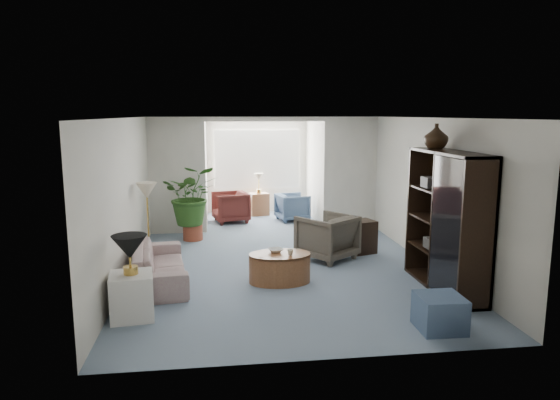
{
  "coord_description": "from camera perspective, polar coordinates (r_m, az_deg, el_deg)",
  "views": [
    {
      "loc": [
        -1.11,
        -7.85,
        2.57
      ],
      "look_at": [
        0.0,
        0.6,
        1.1
      ],
      "focal_mm": 32.3,
      "sensor_mm": 36.0,
      "label": 1
    }
  ],
  "objects": [
    {
      "name": "coffee_cup",
      "position": [
        7.66,
        1.18,
        -5.95
      ],
      "size": [
        0.11,
        0.11,
        0.09
      ],
      "primitive_type": "imported",
      "rotation": [
        0.0,
        0.0,
        0.22
      ],
      "color": "beige",
      "rests_on": "coffee_table"
    },
    {
      "name": "shelf_clutter",
      "position": [
        7.65,
        18.12,
        -0.99
      ],
      "size": [
        0.3,
        1.13,
        1.06
      ],
      "color": "#4C4947",
      "rests_on": "entertainment_cabinet"
    },
    {
      "name": "ottoman",
      "position": [
        6.47,
        17.63,
        -12.06
      ],
      "size": [
        0.54,
        0.54,
        0.42
      ],
      "primitive_type": "cube",
      "rotation": [
        0.0,
        0.0,
        -0.02
      ],
      "color": "slate",
      "rests_on": "ground"
    },
    {
      "name": "side_table_dark",
      "position": [
        9.5,
        9.07,
        -4.12
      ],
      "size": [
        0.61,
        0.54,
        0.61
      ],
      "primitive_type": "cube",
      "rotation": [
        0.0,
        0.0,
        0.3
      ],
      "color": "black",
      "rests_on": "ground"
    },
    {
      "name": "end_table",
      "position": [
        6.75,
        -16.4,
        -10.38
      ],
      "size": [
        0.59,
        0.59,
        0.58
      ],
      "primitive_type": "cube",
      "rotation": [
        0.0,
        0.0,
        0.13
      ],
      "color": "white",
      "rests_on": "ground"
    },
    {
      "name": "entertainment_cabinet",
      "position": [
        7.72,
        18.35,
        -2.3
      ],
      "size": [
        0.49,
        1.83,
        2.04
      ],
      "primitive_type": "cube",
      "color": "black",
      "rests_on": "ground"
    },
    {
      "name": "floor",
      "position": [
        8.33,
        0.54,
        -8.18
      ],
      "size": [
        6.0,
        6.0,
        0.0
      ],
      "primitive_type": "plane",
      "color": "#8B9EB7",
      "rests_on": "ground"
    },
    {
      "name": "window_pane",
      "position": [
        13.13,
        -2.61,
        4.65
      ],
      "size": [
        2.2,
        0.02,
        1.5
      ],
      "primitive_type": "cube",
      "color": "white"
    },
    {
      "name": "plant_pot",
      "position": [
        10.52,
        -9.84,
        -3.61
      ],
      "size": [
        0.4,
        0.4,
        0.32
      ],
      "primitive_type": "cylinder",
      "color": "brown",
      "rests_on": "ground"
    },
    {
      "name": "floor_lamp",
      "position": [
        9.01,
        -14.86,
        1.03
      ],
      "size": [
        0.36,
        0.36,
        0.28
      ],
      "primitive_type": "cone",
      "color": "#F5E5C3",
      "rests_on": "ground"
    },
    {
      "name": "framed_picture",
      "position": [
        8.58,
        17.19,
        3.53
      ],
      "size": [
        0.04,
        0.5,
        0.4
      ],
      "primitive_type": "cube",
      "color": "#B9B194"
    },
    {
      "name": "sunroom_chair_maroon",
      "position": [
        12.07,
        -5.63,
        -0.8
      ],
      "size": [
        0.94,
        0.92,
        0.73
      ],
      "primitive_type": "imported",
      "rotation": [
        0.0,
        0.0,
        -1.36
      ],
      "color": "#501C1B",
      "rests_on": "ground"
    },
    {
      "name": "coffee_table",
      "position": [
        7.81,
        -0.04,
        -7.69
      ],
      "size": [
        1.14,
        1.14,
        0.45
      ],
      "primitive_type": "cylinder",
      "rotation": [
        0.0,
        0.0,
        0.22
      ],
      "color": "#955936",
      "rests_on": "ground"
    },
    {
      "name": "coffee_bowl",
      "position": [
        7.82,
        -0.5,
        -5.72
      ],
      "size": [
        0.27,
        0.27,
        0.06
      ],
      "primitive_type": "imported",
      "rotation": [
        0.0,
        0.0,
        0.22
      ],
      "color": "silver",
      "rests_on": "coffee_table"
    },
    {
      "name": "back_header",
      "position": [
        10.91,
        -1.66,
        9.15
      ],
      "size": [
        2.6,
        0.12,
        0.1
      ],
      "primitive_type": "cube",
      "color": "white",
      "rests_on": "back_pier_left"
    },
    {
      "name": "sunroom_floor",
      "position": [
        12.27,
        -2.13,
        -2.32
      ],
      "size": [
        2.6,
        2.6,
        0.0
      ],
      "primitive_type": "plane",
      "color": "#8B9EB7",
      "rests_on": "ground"
    },
    {
      "name": "wingback_chair",
      "position": [
        9.02,
        5.35,
        -4.16
      ],
      "size": [
        1.22,
        1.22,
        0.8
      ],
      "primitive_type": "imported",
      "rotation": [
        0.0,
        0.0,
        3.79
      ],
      "color": "#5C5348",
      "rests_on": "ground"
    },
    {
      "name": "back_pier_left",
      "position": [
        10.96,
        -11.57,
        2.66
      ],
      "size": [
        1.2,
        0.12,
        2.5
      ],
      "primitive_type": "cube",
      "color": "white",
      "rests_on": "ground"
    },
    {
      "name": "table_lamp",
      "position": [
        6.56,
        -16.67,
        -5.12
      ],
      "size": [
        0.44,
        0.44,
        0.3
      ],
      "primitive_type": "cone",
      "color": "black",
      "rests_on": "end_table"
    },
    {
      "name": "sunroom_table",
      "position": [
        12.87,
        -2.4,
        -0.47
      ],
      "size": [
        0.53,
        0.45,
        0.57
      ],
      "primitive_type": "cube",
      "rotation": [
        0.0,
        0.0,
        0.21
      ],
      "color": "#955936",
      "rests_on": "ground"
    },
    {
      "name": "sunroom_chair_blue",
      "position": [
        12.22,
        1.42,
        -0.8
      ],
      "size": [
        0.85,
        0.83,
        0.65
      ],
      "primitive_type": "imported",
      "rotation": [
        0.0,
        0.0,
        1.78
      ],
      "color": "slate",
      "rests_on": "ground"
    },
    {
      "name": "window_blinds",
      "position": [
        13.1,
        -2.6,
        4.64
      ],
      "size": [
        2.2,
        0.02,
        1.5
      ],
      "primitive_type": "cube",
      "color": "white"
    },
    {
      "name": "cabinet_urn",
      "position": [
        8.02,
        17.26,
        6.91
      ],
      "size": [
        0.36,
        0.36,
        0.38
      ],
      "primitive_type": "imported",
      "color": "black",
      "rests_on": "entertainment_cabinet"
    },
    {
      "name": "sofa",
      "position": [
        7.99,
        -13.5,
        -7.11
      ],
      "size": [
        1.0,
        2.02,
        0.57
      ],
      "primitive_type": "imported",
      "rotation": [
        0.0,
        0.0,
        1.7
      ],
      "color": "#B5A899",
      "rests_on": "ground"
    },
    {
      "name": "back_pier_right",
      "position": [
        11.34,
        7.98,
        3.0
      ],
      "size": [
        1.2,
        0.12,
        2.5
      ],
      "primitive_type": "cube",
      "color": "white",
      "rests_on": "ground"
    },
    {
      "name": "house_plant",
      "position": [
        10.37,
        -9.96,
        0.54
      ],
      "size": [
        1.1,
        0.95,
        1.22
      ],
      "primitive_type": "imported",
      "color": "#2D571E",
      "rests_on": "plant_pot"
    }
  ]
}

